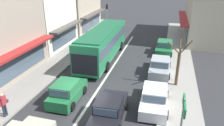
% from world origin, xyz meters
% --- Properties ---
extents(ground_plane, '(140.00, 140.00, 0.00)m').
position_xyz_m(ground_plane, '(0.00, 0.00, 0.00)').
color(ground_plane, '#2D2D30').
extents(lane_centre_line, '(0.20, 28.00, 0.01)m').
position_xyz_m(lane_centre_line, '(0.00, 4.00, 0.00)').
color(lane_centre_line, silver).
rests_on(lane_centre_line, ground).
extents(sidewalk_left, '(5.20, 44.00, 0.14)m').
position_xyz_m(sidewalk_left, '(-6.80, 6.00, 0.07)').
color(sidewalk_left, gray).
rests_on(sidewalk_left, ground).
extents(kerb_right, '(2.80, 44.00, 0.12)m').
position_xyz_m(kerb_right, '(6.20, 6.00, 0.06)').
color(kerb_right, gray).
rests_on(kerb_right, ground).
extents(shopfront_mid_block, '(7.39, 7.62, 6.88)m').
position_xyz_m(shopfront_mid_block, '(-10.18, 10.90, 3.44)').
color(shopfront_mid_block, silver).
rests_on(shopfront_mid_block, ground).
extents(shopfront_far_end, '(7.81, 9.50, 8.44)m').
position_xyz_m(shopfront_far_end, '(-10.18, 19.61, 4.21)').
color(shopfront_far_end, '#B2A38E').
rests_on(shopfront_far_end, ground).
extents(building_right_far, '(9.68, 12.12, 8.12)m').
position_xyz_m(building_right_far, '(11.48, 19.65, 4.05)').
color(building_right_far, '#B2A38E').
rests_on(building_right_far, ground).
extents(city_bus, '(2.85, 10.89, 3.23)m').
position_xyz_m(city_bus, '(-1.54, 8.52, 1.88)').
color(city_bus, '#237A4C').
rests_on(city_bus, ground).
extents(hatchback_behind_bus_near, '(1.86, 3.72, 1.54)m').
position_xyz_m(hatchback_behind_bus_near, '(-1.60, 0.06, 0.71)').
color(hatchback_behind_bus_near, '#1E6638').
rests_on(hatchback_behind_bus_near, ground).
extents(sedan_adjacent_lane_trail, '(2.02, 4.26, 1.47)m').
position_xyz_m(sedan_adjacent_lane_trail, '(1.85, -1.24, 0.66)').
color(sedan_adjacent_lane_trail, black).
rests_on(sedan_adjacent_lane_trail, ground).
extents(parked_sedan_kerb_second, '(1.99, 4.25, 1.47)m').
position_xyz_m(parked_sedan_kerb_second, '(4.44, 0.88, 0.66)').
color(parked_sedan_kerb_second, silver).
rests_on(parked_sedan_kerb_second, ground).
extents(parked_sedan_kerb_third, '(1.91, 4.21, 1.47)m').
position_xyz_m(parked_sedan_kerb_third, '(4.47, 6.49, 0.66)').
color(parked_sedan_kerb_third, '#9EA3A8').
rests_on(parked_sedan_kerb_third, ground).
extents(parked_sedan_kerb_rear, '(2.01, 4.26, 1.47)m').
position_xyz_m(parked_sedan_kerb_rear, '(4.65, 12.13, 0.66)').
color(parked_sedan_kerb_rear, '#1E6638').
rests_on(parked_sedan_kerb_rear, ground).
extents(traffic_light_downstreet, '(0.33, 0.24, 4.20)m').
position_xyz_m(traffic_light_downstreet, '(-4.26, 19.47, 2.85)').
color(traffic_light_downstreet, gray).
rests_on(traffic_light_downstreet, ground).
extents(directional_road_sign, '(0.10, 1.40, 3.60)m').
position_xyz_m(directional_road_sign, '(5.90, -3.70, 2.68)').
color(directional_road_sign, gray).
rests_on(directional_road_sign, ground).
extents(street_tree_right, '(1.82, 1.85, 3.93)m').
position_xyz_m(street_tree_right, '(5.91, 4.31, 1.85)').
color(street_tree_right, brown).
rests_on(street_tree_right, ground).
extents(pedestrian_with_handbag_near, '(0.25, 0.65, 1.63)m').
position_xyz_m(pedestrian_with_handbag_near, '(-4.52, -2.78, 1.07)').
color(pedestrian_with_handbag_near, '#232838').
rests_on(pedestrian_with_handbag_near, sidewalk_left).
extents(pedestrian_browsing_midblock, '(0.57, 0.26, 1.63)m').
position_xyz_m(pedestrian_browsing_midblock, '(-4.97, 12.88, 1.07)').
color(pedestrian_browsing_midblock, '#333338').
rests_on(pedestrian_browsing_midblock, sidewalk_left).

